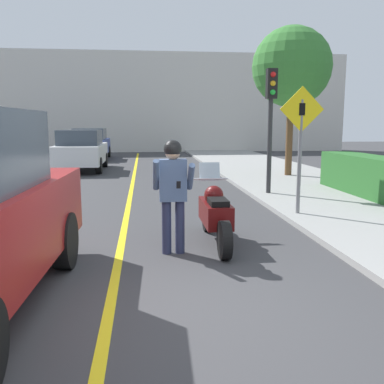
# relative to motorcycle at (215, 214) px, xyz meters

# --- Properties ---
(ground_plane) EXTENTS (80.00, 80.00, 0.00)m
(ground_plane) POSITION_rel_motorcycle_xyz_m (-0.92, -2.54, -0.49)
(ground_plane) COLOR #38383A
(road_center_line) EXTENTS (0.12, 36.00, 0.01)m
(road_center_line) POSITION_rel_motorcycle_xyz_m (-1.52, 3.46, -0.48)
(road_center_line) COLOR yellow
(road_center_line) RESTS_ON ground
(building_backdrop) EXTENTS (28.00, 1.20, 6.71)m
(building_backdrop) POSITION_rel_motorcycle_xyz_m (-0.92, 23.46, 2.87)
(building_backdrop) COLOR beige
(building_backdrop) RESTS_ON ground
(motorcycle) EXTENTS (0.62, 2.21, 1.27)m
(motorcycle) POSITION_rel_motorcycle_xyz_m (0.00, 0.00, 0.00)
(motorcycle) COLOR black
(motorcycle) RESTS_ON ground
(person_biker) EXTENTS (0.59, 0.47, 1.70)m
(person_biker) POSITION_rel_motorcycle_xyz_m (-0.71, -0.48, 0.55)
(person_biker) COLOR #282D4C
(person_biker) RESTS_ON ground
(crossing_sign) EXTENTS (0.91, 0.08, 2.57)m
(crossing_sign) POSITION_rel_motorcycle_xyz_m (2.01, 1.68, 1.16)
(crossing_sign) COLOR slate
(crossing_sign) RESTS_ON sidewalk_curb
(traffic_light) EXTENTS (0.26, 0.30, 3.22)m
(traffic_light) POSITION_rel_motorcycle_xyz_m (2.16, 4.28, 1.88)
(traffic_light) COLOR #2D2D30
(traffic_light) RESTS_ON sidewalk_curb
(hedge_row) EXTENTS (0.90, 4.96, 1.00)m
(hedge_row) POSITION_rel_motorcycle_xyz_m (4.68, 3.29, 0.12)
(hedge_row) COLOR #286028
(hedge_row) RESTS_ON sidewalk_curb
(street_tree) EXTENTS (2.75, 2.75, 5.15)m
(street_tree) POSITION_rel_motorcycle_xyz_m (4.02, 8.13, 3.38)
(street_tree) COLOR brown
(street_tree) RESTS_ON sidewalk_curb
(parked_car_white) EXTENTS (1.88, 4.20, 1.68)m
(parked_car_white) POSITION_rel_motorcycle_xyz_m (-3.71, 11.41, 0.37)
(parked_car_white) COLOR black
(parked_car_white) RESTS_ON ground
(parked_car_blue) EXTENTS (1.88, 4.20, 1.68)m
(parked_car_blue) POSITION_rel_motorcycle_xyz_m (-4.02, 17.22, 0.37)
(parked_car_blue) COLOR black
(parked_car_blue) RESTS_ON ground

